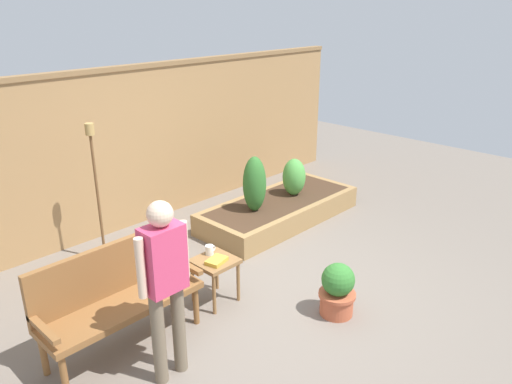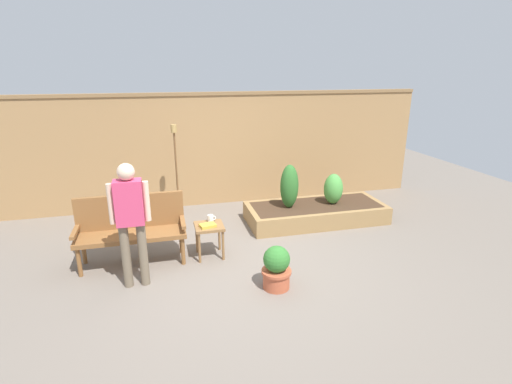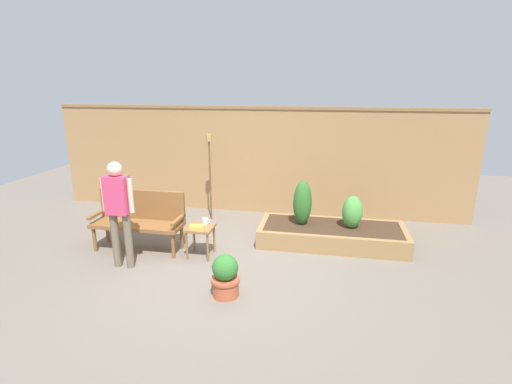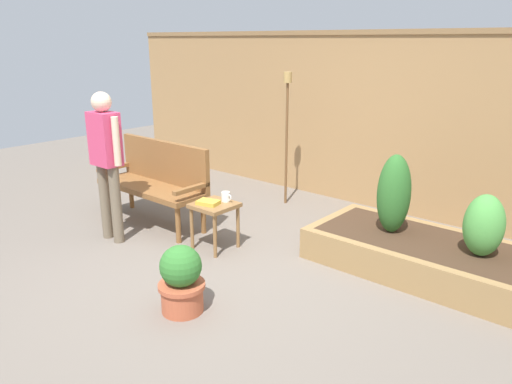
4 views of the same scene
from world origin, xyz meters
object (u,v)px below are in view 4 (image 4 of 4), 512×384
Objects in this scene: potted_boxwood at (181,279)px; person_by_bench at (106,154)px; book_on_table at (208,202)px; tiki_torch at (287,115)px; shrub_near_bench at (394,194)px; side_table at (215,211)px; cup_on_table at (226,197)px; garden_bench at (157,177)px; shrub_far_corner at (484,225)px.

person_by_bench is (-1.66, 0.48, 0.66)m from potted_boxwood.
book_on_table is 1.83m from tiki_torch.
potted_boxwood is 2.11m from shrub_near_bench.
side_table is 1.75m from shrub_near_bench.
potted_boxwood is at bearing -56.84° from side_table.
cup_on_table reaches higher than potted_boxwood.
tiki_torch is (0.71, 1.50, 0.60)m from garden_bench.
book_on_table is 0.40× the size of shrub_far_corner.
cup_on_table is 0.07× the size of tiki_torch.
potted_boxwood is 2.97m from tiki_torch.
cup_on_table is 1.67m from tiki_torch.
side_table is 1.24m from potted_boxwood.
side_table is 0.19m from cup_on_table.
tiki_torch is (-0.31, 1.68, 0.65)m from book_on_table.
shrub_near_bench reaches higher than side_table.
side_table is 0.12m from book_on_table.
book_on_table is 0.13× the size of tiki_torch.
shrub_far_corner is 3.60m from person_by_bench.
cup_on_table is 0.16× the size of shrub_near_bench.
tiki_torch reaches higher than potted_boxwood.
cup_on_table is at bearing 118.72° from potted_boxwood.
shrub_near_bench is (1.51, 0.94, 0.18)m from book_on_table.
book_on_table is at bearing -158.09° from shrub_far_corner.
garden_bench is at bearing 146.17° from potted_boxwood.
person_by_bench is (-0.65, -2.17, -0.22)m from tiki_torch.
potted_boxwood is 2.52m from shrub_far_corner.
person_by_bench is at bearing -84.72° from garden_bench.
person_by_bench is (0.06, -0.67, 0.39)m from garden_bench.
cup_on_table is 0.23× the size of shrub_far_corner.
book_on_table is at bearing -148.26° from shrub_near_bench.
side_table is at bearing -78.29° from tiki_torch.
shrub_near_bench is (1.49, 0.88, 0.28)m from side_table.
side_table is 2.47m from shrub_far_corner.
shrub_near_bench is (0.81, 1.91, 0.40)m from potted_boxwood.
book_on_table is at bearing 125.75° from potted_boxwood.
garden_bench is 1.09m from cup_on_table.
garden_bench is 3.43m from shrub_far_corner.
tiki_torch is at bearing 104.15° from cup_on_table.
side_table is at bearing -149.43° from shrub_near_bench.
book_on_table is 1.79m from shrub_near_bench.
cup_on_table is 0.22× the size of potted_boxwood.
side_table is 1.25m from person_by_bench.
shrub_near_bench is at bearing 27.59° from cup_on_table.
side_table is 0.31× the size of person_by_bench.
shrub_near_bench is at bearing 30.57° from side_table.
shrub_far_corner is at bearing 18.48° from cup_on_table.
side_table is 0.90× the size of shrub_far_corner.
potted_boxwood is (0.63, -1.16, -0.26)m from cup_on_table.
person_by_bench is at bearing -166.41° from book_on_table.
tiki_torch is at bearing 86.87° from book_on_table.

